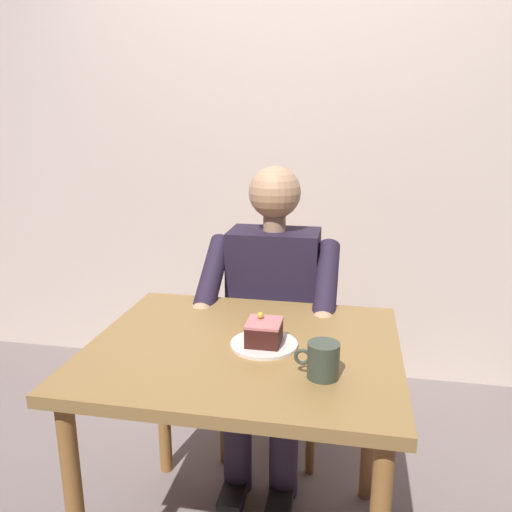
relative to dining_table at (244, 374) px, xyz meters
The scene contains 8 objects.
cafe_rear_panel 1.62m from the dining_table, 90.00° to the right, with size 6.40×0.12×3.00m, color beige.
dining_table is the anchor object (origin of this frame).
chair 0.70m from the dining_table, 90.00° to the right, with size 0.42×0.42×0.89m.
seated_person 0.51m from the dining_table, 90.00° to the right, with size 0.53×0.58×1.23m.
dessert_plate 0.12m from the dining_table, behind, with size 0.20×0.20×0.01m, color silver.
cake_slice 0.16m from the dining_table, behind, with size 0.10×0.11×0.09m.
coffee_cup 0.33m from the dining_table, 147.30° to the left, with size 0.12×0.09×0.10m.
dessert_spoon 0.26m from the dining_table, 169.82° to the left, with size 0.05×0.14×0.01m.
Camera 1 is at (-0.30, 1.38, 1.41)m, focal length 35.84 mm.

